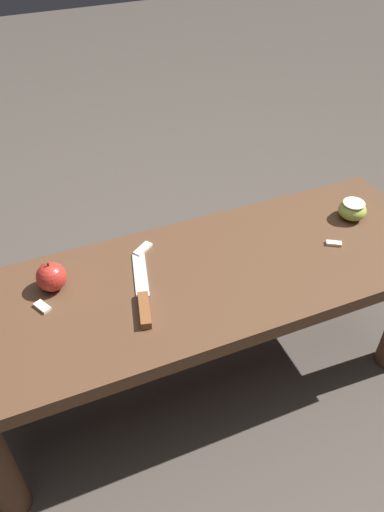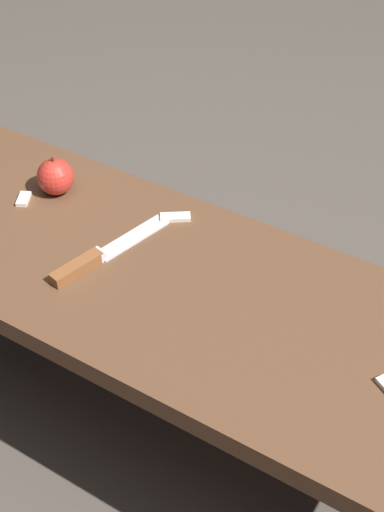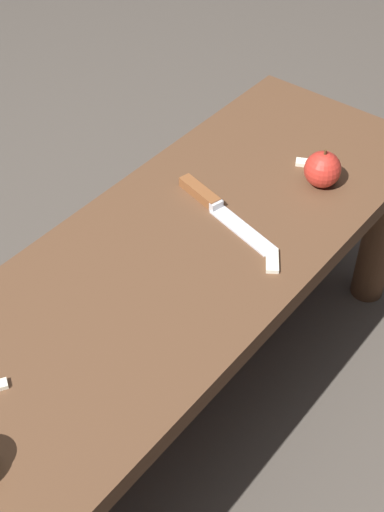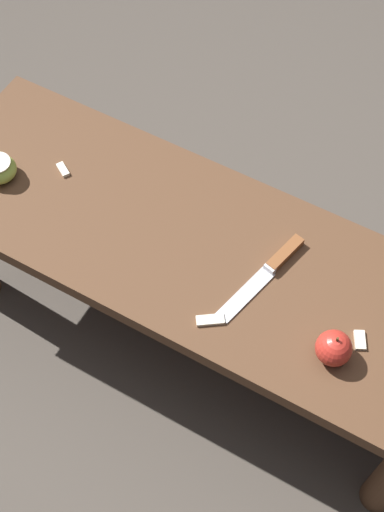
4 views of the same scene
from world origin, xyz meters
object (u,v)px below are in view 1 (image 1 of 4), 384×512
(apple_cut, at_px, (352,210))
(wooden_bench, at_px, (203,300))
(apple_whole, at_px, (51,277))
(knife, at_px, (143,299))

(apple_cut, bearing_deg, wooden_bench, -173.50)
(wooden_bench, xyz_separation_m, apple_cut, (0.48, 0.05, 0.12))
(wooden_bench, relative_size, apple_whole, 15.76)
(knife, relative_size, apple_cut, 3.23)
(apple_whole, height_order, apple_cut, apple_whole)
(wooden_bench, distance_m, apple_whole, 0.38)
(knife, distance_m, apple_cut, 0.65)
(wooden_bench, height_order, apple_cut, apple_cut)
(wooden_bench, height_order, knife, knife)
(knife, distance_m, apple_whole, 0.23)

